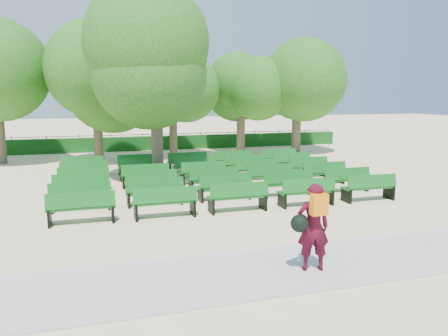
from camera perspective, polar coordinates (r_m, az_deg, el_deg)
ground at (r=16.08m, az=-1.14°, el=-3.32°), size 120.00×120.00×0.00m
paving at (r=9.47m, az=11.45°, el=-12.51°), size 30.00×2.20×0.06m
curb at (r=10.42m, az=8.41°, el=-10.24°), size 30.00×0.12×0.10m
hedge at (r=29.57m, az=-8.56°, el=3.27°), size 26.00×0.70×0.90m
fence at (r=30.02m, az=-8.65°, el=2.49°), size 26.00×0.10×1.02m
tree_line at (r=25.70m, az=-7.22°, el=1.38°), size 21.80×6.80×7.04m
bench_array at (r=17.17m, az=-2.22°, el=-2.18°), size 1.88×0.69×1.17m
tree_among at (r=17.94m, az=-8.97°, el=13.29°), size 4.99×4.99×7.06m
person at (r=8.92m, az=11.46°, el=-7.42°), size 0.87×0.56×1.78m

